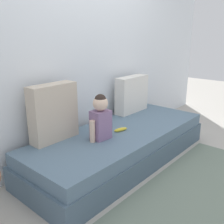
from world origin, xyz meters
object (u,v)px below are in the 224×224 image
(toddler, at_px, (101,117))
(couch, at_px, (121,146))
(throw_pillow_right, at_px, (132,94))
(banana, at_px, (121,130))
(throw_pillow_left, at_px, (54,113))

(toddler, bearing_deg, couch, -2.36)
(throw_pillow_right, bearing_deg, banana, -152.10)
(throw_pillow_left, bearing_deg, toddler, -45.41)
(banana, bearing_deg, toddler, 174.34)
(couch, xyz_separation_m, throw_pillow_right, (0.65, 0.35, 0.43))
(throw_pillow_left, height_order, toddler, throw_pillow_left)
(throw_pillow_left, relative_size, throw_pillow_right, 1.06)
(toddler, xyz_separation_m, banana, (0.29, -0.03, -0.21))
(couch, distance_m, throw_pillow_right, 0.85)
(couch, bearing_deg, toddler, 177.64)
(throw_pillow_right, xyz_separation_m, toddler, (-0.97, -0.33, -0.01))
(throw_pillow_right, distance_m, banana, 0.80)
(couch, height_order, toddler, toddler)
(couch, bearing_deg, throw_pillow_right, 28.03)
(throw_pillow_left, distance_m, banana, 0.76)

